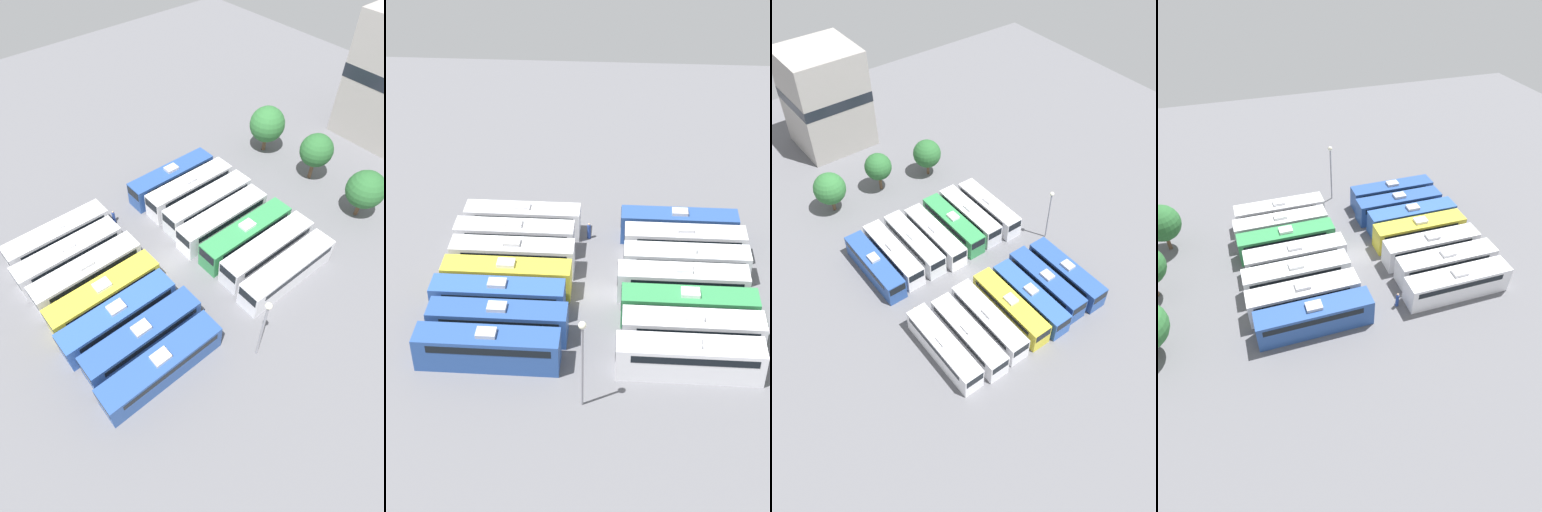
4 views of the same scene
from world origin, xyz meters
TOP-DOWN VIEW (x-y plane):
  - ground_plane at (0.00, 0.00)m, footprint 122.69×122.69m
  - bus_0 at (-9.87, -7.92)m, footprint 2.63×11.86m
  - bus_1 at (-6.56, -8.31)m, footprint 2.63×11.86m
  - bus_2 at (-3.25, -8.04)m, footprint 2.63×11.86m
  - bus_3 at (0.14, -8.09)m, footprint 2.63×11.86m
  - bus_4 at (3.17, -8.42)m, footprint 2.63×11.86m
  - bus_5 at (6.42, -7.91)m, footprint 2.63×11.86m
  - bus_6 at (9.74, -8.24)m, footprint 2.63×11.86m
  - bus_7 at (-9.82, 8.14)m, footprint 2.63×11.86m
  - bus_8 at (-6.68, 8.55)m, footprint 2.63×11.86m
  - bus_9 at (-3.29, 8.53)m, footprint 2.63×11.86m
  - bus_10 at (-0.09, 8.01)m, footprint 2.63×11.86m
  - bus_11 at (3.38, 8.40)m, footprint 2.63×11.86m
  - bus_12 at (6.48, 8.53)m, footprint 2.63×11.86m
  - bus_13 at (9.76, 8.08)m, footprint 2.63×11.86m
  - worker_person at (-9.45, -1.08)m, footprint 0.36×0.36m
  - light_pole at (13.73, -0.32)m, footprint 0.60×0.60m
  - tree_0 at (-8.23, 23.73)m, footprint 4.87×4.87m
  - tree_1 at (0.18, 23.84)m, footprint 4.25×4.25m
  - tree_2 at (8.50, 22.57)m, footprint 4.54×4.54m
  - depot_building at (0.38, 40.75)m, footprint 12.11×11.26m

SIDE VIEW (x-z plane):
  - ground_plane at x=0.00m, z-range 0.00..0.00m
  - worker_person at x=-9.45m, z-range -0.06..1.73m
  - bus_0 at x=-9.87m, z-range -0.02..3.47m
  - bus_1 at x=-6.56m, z-range -0.02..3.47m
  - bus_2 at x=-3.25m, z-range -0.02..3.47m
  - bus_3 at x=0.14m, z-range -0.02..3.47m
  - bus_4 at x=3.17m, z-range -0.02..3.47m
  - bus_5 at x=6.42m, z-range -0.02..3.47m
  - bus_6 at x=9.74m, z-range -0.02..3.47m
  - bus_7 at x=-9.82m, z-range -0.02..3.47m
  - bus_8 at x=-6.68m, z-range -0.02..3.47m
  - bus_9 at x=-3.29m, z-range -0.02..3.47m
  - bus_10 at x=-0.09m, z-range -0.02..3.47m
  - bus_11 at x=3.38m, z-range -0.02..3.47m
  - bus_12 at x=6.48m, z-range -0.02..3.47m
  - bus_13 at x=9.76m, z-range -0.02..3.47m
  - tree_2 at x=8.50m, z-range 0.83..7.05m
  - tree_0 at x=-8.23m, z-range 0.81..7.33m
  - tree_1 at x=0.18m, z-range 1.06..7.48m
  - light_pole at x=13.73m, z-range 1.43..9.74m
  - depot_building at x=0.38m, z-range 0.08..16.93m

